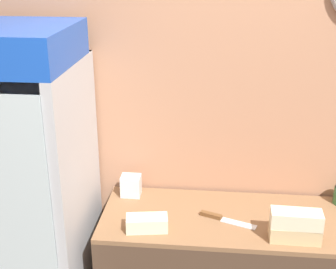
% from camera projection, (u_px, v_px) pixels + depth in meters
% --- Properties ---
extents(wall_back, '(5.20, 0.10, 2.70)m').
position_uv_depth(wall_back, '(271.00, 115.00, 2.57)').
color(wall_back, '#AD7A5B').
rests_on(wall_back, ground_plane).
extents(beverage_cooler, '(0.80, 0.68, 1.89)m').
position_uv_depth(beverage_cooler, '(13.00, 184.00, 2.50)').
color(beverage_cooler, '#B2B7BC').
rests_on(beverage_cooler, ground_plane).
extents(sandwich_stack_bottom, '(0.24, 0.10, 0.08)m').
position_uv_depth(sandwich_stack_bottom, '(295.00, 233.00, 2.25)').
color(sandwich_stack_bottom, tan).
rests_on(sandwich_stack_bottom, prep_counter).
extents(sandwich_stack_middle, '(0.24, 0.11, 0.08)m').
position_uv_depth(sandwich_stack_middle, '(296.00, 219.00, 2.22)').
color(sandwich_stack_middle, beige).
rests_on(sandwich_stack_middle, sandwich_stack_bottom).
extents(sandwich_flat_right, '(0.22, 0.13, 0.07)m').
position_uv_depth(sandwich_flat_right, '(147.00, 223.00, 2.33)').
color(sandwich_flat_right, beige).
rests_on(sandwich_flat_right, prep_counter).
extents(chefs_knife, '(0.29, 0.14, 0.02)m').
position_uv_depth(chefs_knife, '(220.00, 218.00, 2.43)').
color(chefs_knife, silver).
rests_on(chefs_knife, prep_counter).
extents(napkin_dispenser, '(0.11, 0.09, 0.12)m').
position_uv_depth(napkin_dispenser, '(131.00, 186.00, 2.65)').
color(napkin_dispenser, silver).
rests_on(napkin_dispenser, prep_counter).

